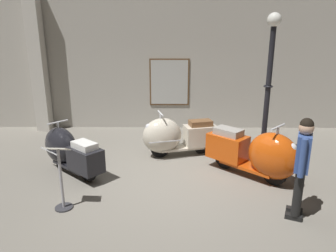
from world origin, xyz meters
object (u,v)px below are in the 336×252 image
(scooter_1, at_px, (174,136))
(visitor_0, at_px, (302,162))
(scooter_2, at_px, (258,154))
(info_stanchion, at_px, (61,183))
(lamppost, at_px, (268,85))
(scooter_0, at_px, (68,150))

(scooter_1, xyz_separation_m, visitor_0, (1.82, -2.42, 0.42))
(scooter_2, xyz_separation_m, info_stanchion, (-3.33, -1.09, -0.07))
(scooter_2, xyz_separation_m, lamppost, (0.37, 0.95, 1.14))
(scooter_2, bearing_deg, lamppost, 112.14)
(lamppost, xyz_separation_m, visitor_0, (-0.11, -2.23, -0.76))
(scooter_2, relative_size, visitor_0, 1.09)
(scooter_1, height_order, visitor_0, visitor_0)
(scooter_2, bearing_deg, scooter_0, -141.04)
(scooter_1, xyz_separation_m, scooter_2, (1.56, -1.14, 0.04))
(visitor_0, distance_m, info_stanchion, 3.62)
(scooter_0, xyz_separation_m, scooter_1, (2.10, 0.85, 0.02))
(scooter_1, bearing_deg, scooter_0, 7.06)
(scooter_0, height_order, scooter_2, scooter_2)
(lamppost, distance_m, info_stanchion, 4.40)
(scooter_0, distance_m, scooter_2, 3.68)
(visitor_0, bearing_deg, scooter_0, 2.05)
(scooter_1, relative_size, info_stanchion, 1.65)
(scooter_2, relative_size, lamppost, 0.55)
(info_stanchion, bearing_deg, scooter_0, 103.80)
(scooter_1, bearing_deg, lamppost, 159.37)
(scooter_0, xyz_separation_m, lamppost, (4.04, 0.66, 1.20))
(scooter_1, distance_m, scooter_2, 1.94)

